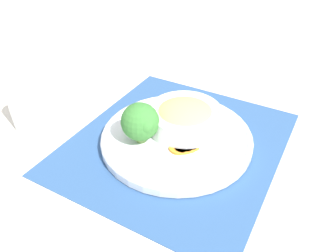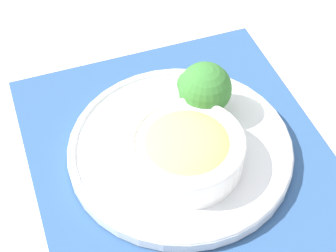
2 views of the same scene
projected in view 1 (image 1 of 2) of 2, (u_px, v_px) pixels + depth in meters
The scene contains 10 objects.
ground_plane at pixel (176, 143), 0.68m from camera, with size 4.00×4.00×0.00m, color beige.
placemat at pixel (176, 142), 0.68m from camera, with size 0.45×0.49×0.00m.
plate at pixel (177, 137), 0.67m from camera, with size 0.31×0.31×0.02m.
bowl at pixel (183, 116), 0.68m from camera, with size 0.15×0.15×0.06m.
broccoli_floret at pixel (140, 122), 0.63m from camera, with size 0.08×0.08×0.08m.
carrot_slice_near at pixel (179, 148), 0.63m from camera, with size 0.04×0.04×0.01m.
carrot_slice_middle at pixel (183, 147), 0.63m from camera, with size 0.04×0.04×0.01m.
carrot_slice_far at pixel (188, 146), 0.64m from camera, with size 0.04×0.04×0.01m.
carrot_slice_extra at pixel (191, 144), 0.64m from camera, with size 0.04×0.04×0.01m.
water_glass at pixel (25, 108), 0.70m from camera, with size 0.06×0.06×0.11m.
Camera 1 is at (-0.28, 0.45, 0.43)m, focal length 35.00 mm.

